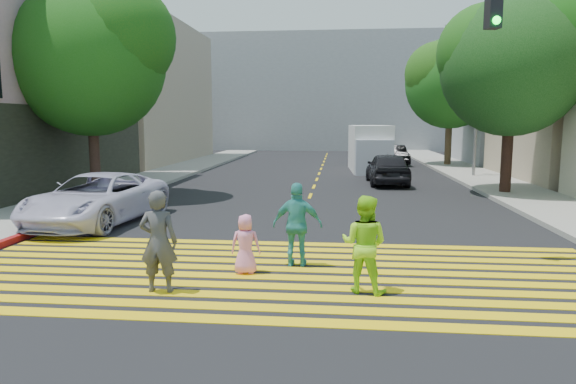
# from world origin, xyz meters

# --- Properties ---
(ground) EXTENTS (120.00, 120.00, 0.00)m
(ground) POSITION_xyz_m (0.00, 0.00, 0.00)
(ground) COLOR black
(sidewalk_left) EXTENTS (3.00, 40.00, 0.15)m
(sidewalk_left) POSITION_xyz_m (-8.50, 22.00, 0.07)
(sidewalk_left) COLOR gray
(sidewalk_left) RESTS_ON ground
(sidewalk_right) EXTENTS (3.00, 60.00, 0.15)m
(sidewalk_right) POSITION_xyz_m (8.50, 15.00, 0.07)
(sidewalk_right) COLOR gray
(sidewalk_right) RESTS_ON ground
(curb_red) EXTENTS (0.20, 8.00, 0.16)m
(curb_red) POSITION_xyz_m (-6.90, 6.00, 0.08)
(curb_red) COLOR maroon
(curb_red) RESTS_ON ground
(crosswalk) EXTENTS (13.40, 5.30, 0.01)m
(crosswalk) POSITION_xyz_m (0.00, 1.28, 0.01)
(crosswalk) COLOR yellow
(crosswalk) RESTS_ON ground
(lane_line) EXTENTS (0.12, 34.40, 0.01)m
(lane_line) POSITION_xyz_m (0.00, 22.50, 0.01)
(lane_line) COLOR yellow
(lane_line) RESTS_ON ground
(building_left_tan) EXTENTS (12.00, 16.00, 10.00)m
(building_left_tan) POSITION_xyz_m (-16.00, 28.00, 5.00)
(building_left_tan) COLOR tan
(building_left_tan) RESTS_ON ground
(building_right_grey) EXTENTS (10.00, 10.00, 10.00)m
(building_right_grey) POSITION_xyz_m (15.00, 30.00, 5.00)
(building_right_grey) COLOR gray
(building_right_grey) RESTS_ON ground
(backdrop_block) EXTENTS (30.00, 8.00, 12.00)m
(backdrop_block) POSITION_xyz_m (0.00, 48.00, 6.00)
(backdrop_block) COLOR gray
(backdrop_block) RESTS_ON ground
(tree_left) EXTENTS (7.33, 7.03, 8.34)m
(tree_left) POSITION_xyz_m (-8.36, 10.77, 5.62)
(tree_left) COLOR black
(tree_left) RESTS_ON ground
(tree_right_near) EXTENTS (7.34, 7.09, 8.08)m
(tree_right_near) POSITION_xyz_m (8.00, 13.04, 5.47)
(tree_right_near) COLOR black
(tree_right_near) RESTS_ON ground
(tree_right_far) EXTENTS (7.13, 6.89, 8.57)m
(tree_right_far) POSITION_xyz_m (8.43, 26.67, 5.78)
(tree_right_far) COLOR #453218
(tree_right_far) RESTS_ON ground
(pedestrian_man) EXTENTS (0.69, 0.48, 1.82)m
(pedestrian_man) POSITION_xyz_m (-1.97, -0.04, 0.91)
(pedestrian_man) COLOR #464648
(pedestrian_man) RESTS_ON ground
(pedestrian_woman) EXTENTS (1.01, 0.90, 1.73)m
(pedestrian_woman) POSITION_xyz_m (1.61, 0.34, 0.86)
(pedestrian_woman) COLOR #A2F420
(pedestrian_woman) RESTS_ON ground
(pedestrian_child) EXTENTS (0.60, 0.41, 1.19)m
(pedestrian_child) POSITION_xyz_m (-0.66, 1.21, 0.60)
(pedestrian_child) COLOR pink
(pedestrian_child) RESTS_ON ground
(pedestrian_extra) EXTENTS (1.04, 0.46, 1.75)m
(pedestrian_extra) POSITION_xyz_m (0.31, 1.84, 0.88)
(pedestrian_extra) COLOR teal
(pedestrian_extra) RESTS_ON ground
(white_sedan) EXTENTS (2.97, 5.53, 1.47)m
(white_sedan) POSITION_xyz_m (-5.96, 5.79, 0.74)
(white_sedan) COLOR silver
(white_sedan) RESTS_ON ground
(dark_car_near) EXTENTS (1.94, 4.58, 1.54)m
(dark_car_near) POSITION_xyz_m (3.46, 16.31, 0.77)
(dark_car_near) COLOR black
(dark_car_near) RESTS_ON ground
(silver_car) EXTENTS (1.86, 4.37, 1.26)m
(silver_car) POSITION_xyz_m (3.25, 29.00, 0.63)
(silver_car) COLOR gray
(silver_car) RESTS_ON ground
(dark_car_parked) EXTENTS (1.78, 4.22, 1.36)m
(dark_car_parked) POSITION_xyz_m (4.97, 27.72, 0.68)
(dark_car_parked) COLOR black
(dark_car_parked) RESTS_ON ground
(white_van) EXTENTS (2.47, 5.94, 2.76)m
(white_van) POSITION_xyz_m (2.98, 22.78, 1.31)
(white_van) COLOR white
(white_van) RESTS_ON ground
(street_lamp) EXTENTS (1.84, 0.40, 8.13)m
(street_lamp) POSITION_xyz_m (8.11, 19.52, 4.66)
(street_lamp) COLOR gray
(street_lamp) RESTS_ON ground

